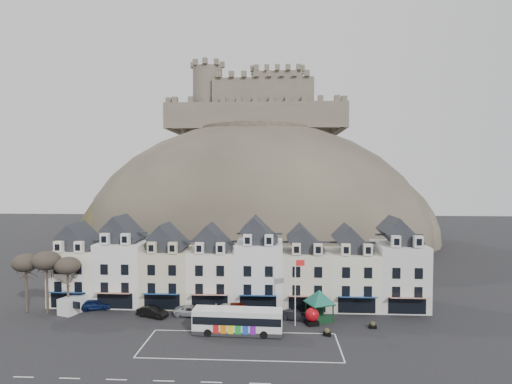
% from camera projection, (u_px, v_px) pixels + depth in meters
% --- Properties ---
extents(ground, '(300.00, 300.00, 0.00)m').
position_uv_depth(ground, '(222.00, 349.00, 43.85)').
color(ground, black).
rests_on(ground, ground).
extents(coach_bay_markings, '(22.00, 7.50, 0.01)m').
position_uv_depth(coach_bay_markings, '(241.00, 345.00, 44.99)').
color(coach_bay_markings, silver).
rests_on(coach_bay_markings, ground).
extents(townhouse_terrace, '(54.40, 9.35, 11.80)m').
position_uv_depth(townhouse_terrace, '(238.00, 268.00, 59.56)').
color(townhouse_terrace, white).
rests_on(townhouse_terrace, ground).
extents(castle_hill, '(100.00, 76.00, 68.00)m').
position_uv_depth(castle_hill, '(260.00, 243.00, 112.57)').
color(castle_hill, '#353029').
rests_on(castle_hill, ground).
extents(castle, '(50.20, 22.20, 22.00)m').
position_uv_depth(castle, '(259.00, 104.00, 117.92)').
color(castle, '#5F5648').
rests_on(castle, ground).
extents(tree_left_far, '(3.61, 3.61, 8.24)m').
position_uv_depth(tree_left_far, '(26.00, 263.00, 55.58)').
color(tree_left_far, '#3B2E25').
rests_on(tree_left_far, ground).
extents(tree_left_mid, '(3.78, 3.78, 8.64)m').
position_uv_depth(tree_left_mid, '(47.00, 261.00, 55.41)').
color(tree_left_mid, '#3B2E25').
rests_on(tree_left_mid, ground).
extents(tree_left_near, '(3.43, 3.43, 7.84)m').
position_uv_depth(tree_left_near, '(68.00, 266.00, 55.28)').
color(tree_left_near, '#3B2E25').
rests_on(tree_left_near, ground).
extents(bus, '(10.85, 2.90, 3.04)m').
position_uv_depth(bus, '(238.00, 320.00, 48.14)').
color(bus, '#262628').
rests_on(bus, ground).
extents(bus_shelter, '(5.88, 5.88, 4.07)m').
position_uv_depth(bus_shelter, '(319.00, 297.00, 52.52)').
color(bus_shelter, black).
rests_on(bus_shelter, ground).
extents(red_buoy, '(1.82, 1.82, 2.19)m').
position_uv_depth(red_buoy, '(312.00, 316.00, 51.07)').
color(red_buoy, black).
rests_on(red_buoy, ground).
extents(flagpole, '(1.24, 0.34, 8.70)m').
position_uv_depth(flagpole, '(296.00, 287.00, 50.55)').
color(flagpole, silver).
rests_on(flagpole, ground).
extents(white_van, '(3.62, 5.30, 2.22)m').
position_uv_depth(white_van, '(77.00, 303.00, 56.27)').
color(white_van, silver).
rests_on(white_van, ground).
extents(planter_west, '(1.04, 0.73, 0.94)m').
position_uv_depth(planter_west, '(327.00, 332.00, 47.52)').
color(planter_west, black).
rests_on(planter_west, ground).
extents(planter_east, '(0.95, 0.63, 0.90)m').
position_uv_depth(planter_east, '(373.00, 325.00, 49.86)').
color(planter_east, black).
rests_on(planter_east, ground).
extents(car_navy, '(4.88, 2.97, 1.55)m').
position_uv_depth(car_navy, '(95.00, 304.00, 56.85)').
color(car_navy, '#0D1A45').
rests_on(car_navy, ground).
extents(car_black, '(4.55, 2.86, 1.42)m').
position_uv_depth(car_black, '(152.00, 312.00, 53.87)').
color(car_black, black).
rests_on(car_black, ground).
extents(car_silver, '(4.76, 2.27, 1.34)m').
position_uv_depth(car_silver, '(192.00, 311.00, 54.47)').
color(car_silver, '#A6A9AE').
rests_on(car_silver, ground).
extents(car_white, '(4.61, 2.91, 1.25)m').
position_uv_depth(car_white, '(231.00, 308.00, 55.77)').
color(car_white, white).
rests_on(car_white, ground).
extents(car_maroon, '(4.75, 3.36, 1.50)m').
position_uv_depth(car_maroon, '(240.00, 307.00, 55.75)').
color(car_maroon, '#540E04').
rests_on(car_maroon, ground).
extents(car_charcoal, '(4.06, 2.18, 1.27)m').
position_uv_depth(car_charcoal, '(294.00, 315.00, 52.86)').
color(car_charcoal, black).
rests_on(car_charcoal, ground).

